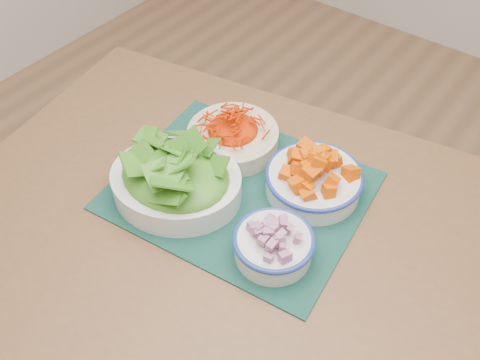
# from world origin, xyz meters

# --- Properties ---
(ground) EXTENTS (4.00, 4.00, 0.00)m
(ground) POSITION_xyz_m (0.00, 0.00, 0.00)
(ground) COLOR #AD7C53
(ground) RESTS_ON ground
(table) EXTENTS (1.40, 1.06, 0.75)m
(table) POSITION_xyz_m (0.14, -0.11, 0.66)
(table) COLOR brown
(table) RESTS_ON ground
(placemat) EXTENTS (0.54, 0.46, 0.00)m
(placemat) POSITION_xyz_m (0.04, -0.04, 0.75)
(placemat) COLOR black
(placemat) RESTS_ON table
(carrot_bowl) EXTENTS (0.22, 0.22, 0.07)m
(carrot_bowl) POSITION_xyz_m (-0.05, 0.06, 0.79)
(carrot_bowl) COLOR beige
(carrot_bowl) RESTS_ON placemat
(squash_bowl) EXTENTS (0.25, 0.25, 0.10)m
(squash_bowl) POSITION_xyz_m (0.16, 0.05, 0.80)
(squash_bowl) COLOR silver
(squash_bowl) RESTS_ON placemat
(lettuce_bowl) EXTENTS (0.33, 0.31, 0.12)m
(lettuce_bowl) POSITION_xyz_m (-0.05, -0.12, 0.81)
(lettuce_bowl) COLOR silver
(lettuce_bowl) RESTS_ON placemat
(onion_bowl) EXTENTS (0.18, 0.18, 0.08)m
(onion_bowl) POSITION_xyz_m (0.19, -0.13, 0.79)
(onion_bowl) COLOR silver
(onion_bowl) RESTS_ON placemat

